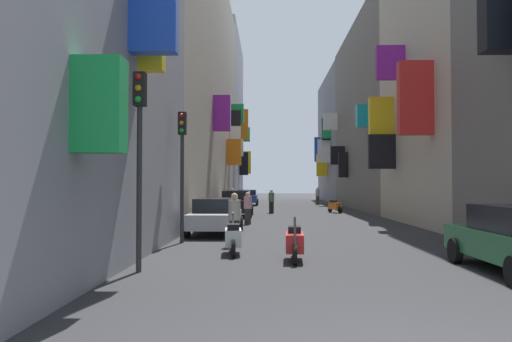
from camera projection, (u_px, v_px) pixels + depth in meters
name	position (u px, v px, depth m)	size (l,w,h in m)	color
ground_plane	(292.00, 212.00, 34.20)	(140.00, 140.00, 0.00)	#2D2D30
building_left_mid_a	(178.00, 85.00, 33.50)	(7.16, 29.27, 17.70)	#9E9384
building_left_mid_b	(214.00, 120.00, 56.38)	(7.28, 16.51, 19.04)	gray
building_right_mid_a	(468.00, 17.00, 23.42)	(7.40, 11.20, 20.19)	#BCB29E
building_right_mid_b	(390.00, 117.00, 38.36)	(7.35, 18.83, 14.62)	slate
building_right_mid_c	(351.00, 139.00, 55.97)	(7.32, 16.45, 14.43)	gray
parked_car_white	(238.00, 201.00, 35.00)	(1.91, 4.23, 1.41)	white
parked_car_blue	(247.00, 197.00, 44.70)	(2.03, 4.09, 1.43)	navy
parked_car_black	(236.00, 203.00, 29.07)	(1.97, 4.09, 1.55)	black
parked_car_silver	(216.00, 215.00, 18.75)	(1.96, 4.06, 1.38)	#B7B7BC
scooter_white	(233.00, 237.00, 13.32)	(0.53, 1.84, 1.13)	silver
scooter_orange	(335.00, 206.00, 32.80)	(0.81, 1.85, 1.13)	orange
scooter_red	(295.00, 242.00, 12.20)	(0.49, 1.91, 1.13)	red
pedestrian_crossing	(318.00, 196.00, 45.92)	(0.52, 0.52, 1.67)	#363636
pedestrian_near_left	(271.00, 201.00, 32.34)	(0.53, 0.53, 1.59)	black
pedestrian_near_right	(248.00, 208.00, 23.31)	(0.53, 0.53, 1.56)	#2B2B2B
pedestrian_mid_street	(234.00, 220.00, 15.13)	(0.52, 0.52, 1.66)	#2C2C2C
pedestrian_far_away	(232.00, 201.00, 31.89)	(0.39, 0.39, 1.67)	black
traffic_light_near_corner	(182.00, 154.00, 15.97)	(0.26, 0.34, 4.33)	#2D2D2D
traffic_light_far_corner	(139.00, 136.00, 10.68)	(0.26, 0.34, 4.42)	#2D2D2D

